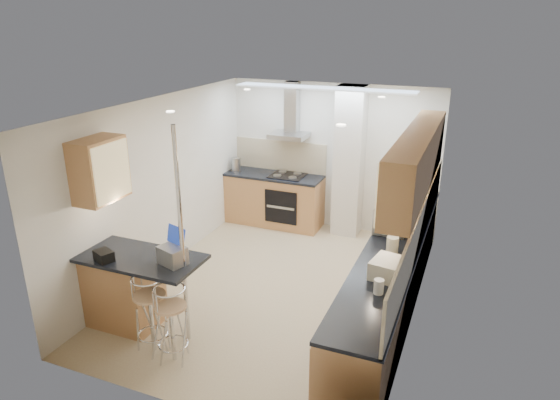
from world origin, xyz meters
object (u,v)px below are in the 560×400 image
at_px(bar_stool_near, 151,314).
at_px(bread_bin, 387,268).
at_px(laptop, 172,255).
at_px(microwave, 393,217).
at_px(bar_stool_end, 172,325).

height_order(bar_stool_near, bread_bin, bread_bin).
bearing_deg(bar_stool_near, bread_bin, 15.34).
bearing_deg(laptop, microwave, 60.82).
bearing_deg(laptop, bread_bin, 33.81).
height_order(bar_stool_near, bar_stool_end, bar_stool_near).
bearing_deg(bar_stool_end, bar_stool_near, 128.69).
xyz_separation_m(bar_stool_end, bread_bin, (2.04, 1.02, 0.58)).
height_order(laptop, bread_bin, laptop).
height_order(microwave, bread_bin, microwave).
bearing_deg(microwave, bar_stool_near, 135.36).
xyz_separation_m(laptop, bread_bin, (2.23, 0.64, -0.02)).
bearing_deg(microwave, bar_stool_end, 140.46).
distance_m(bar_stool_near, bar_stool_end, 0.31).
height_order(laptop, bar_stool_near, laptop).
bearing_deg(laptop, bar_stool_end, -45.16).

